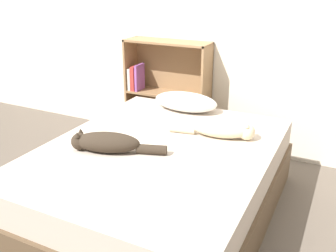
{
  "coord_description": "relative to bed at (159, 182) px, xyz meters",
  "views": [
    {
      "loc": [
        1.06,
        -1.98,
        1.58
      ],
      "look_at": [
        0.0,
        0.14,
        0.62
      ],
      "focal_mm": 40.0,
      "sensor_mm": 36.0,
      "label": 1
    }
  ],
  "objects": [
    {
      "name": "wall_back",
      "position": [
        0.0,
        1.31,
        0.99
      ],
      "size": [
        8.0,
        0.06,
        2.5
      ],
      "color": "silver",
      "rests_on": "ground_plane"
    },
    {
      "name": "cat_light",
      "position": [
        0.32,
        0.35,
        0.33
      ],
      "size": [
        0.6,
        0.24,
        0.14
      ],
      "rotation": [
        0.0,
        0.0,
        0.18
      ],
      "color": "beige",
      "rests_on": "bed"
    },
    {
      "name": "ground_plane",
      "position": [
        0.0,
        0.0,
        -0.26
      ],
      "size": [
        8.0,
        8.0,
        0.0
      ],
      "primitive_type": "plane",
      "color": "brown"
    },
    {
      "name": "bed",
      "position": [
        0.0,
        0.0,
        0.0
      ],
      "size": [
        1.47,
        1.86,
        0.52
      ],
      "color": "brown",
      "rests_on": "ground_plane"
    },
    {
      "name": "cat_dark",
      "position": [
        -0.27,
        -0.2,
        0.33
      ],
      "size": [
        0.61,
        0.3,
        0.14
      ],
      "rotation": [
        0.0,
        0.0,
        3.46
      ],
      "color": "#33281E",
      "rests_on": "bed"
    },
    {
      "name": "pillow",
      "position": [
        -0.14,
        0.75,
        0.34
      ],
      "size": [
        0.55,
        0.29,
        0.15
      ],
      "color": "white",
      "rests_on": "bed"
    },
    {
      "name": "bookshelf",
      "position": [
        -0.53,
        1.19,
        0.26
      ],
      "size": [
        0.83,
        0.26,
        1.02
      ],
      "color": "#8E6B47",
      "rests_on": "ground_plane"
    }
  ]
}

